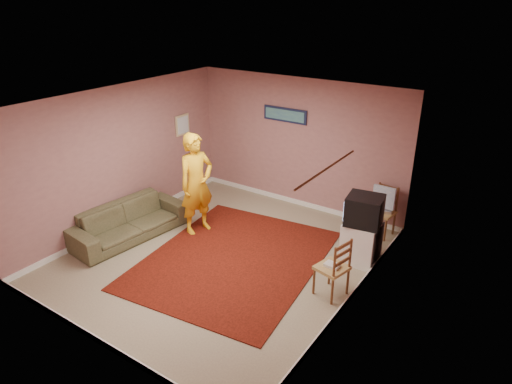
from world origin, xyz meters
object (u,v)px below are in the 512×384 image
Objects in this scene: chair_b at (332,261)px; person at (197,184)px; chair_a at (383,207)px; tv_cabinet at (361,243)px; sofa at (129,221)px; crt_tv at (364,210)px.

person is (-2.86, 0.41, 0.37)m from chair_b.
chair_a is at bearing -165.80° from chair_b.
tv_cabinet is 4.05m from sofa.
person is at bearing -175.52° from crt_tv.
sofa is at bearing -69.57° from chair_b.
chair_a reaches higher than chair_b.
person is (0.88, 0.87, 0.62)m from sofa.
chair_a reaches higher than tv_cabinet.
crt_tv is 4.09m from sofa.
chair_a is (-0.04, 1.05, 0.22)m from tv_cabinet.
person reaches higher than chair_b.
sofa is at bearing -138.14° from chair_a.
chair_b is 3.77m from sofa.
chair_b is 0.24× the size of sofa.
tv_cabinet is at bearing -167.37° from chair_b.
crt_tv is 1.23× the size of chair_b.
sofa is at bearing -166.23° from crt_tv.
chair_b is at bearing -76.12° from sofa.
person is at bearing -38.40° from sofa.
chair_b is at bearing -82.24° from chair_a.
chair_b is at bearing -83.60° from person.
crt_tv reaches higher than sofa.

